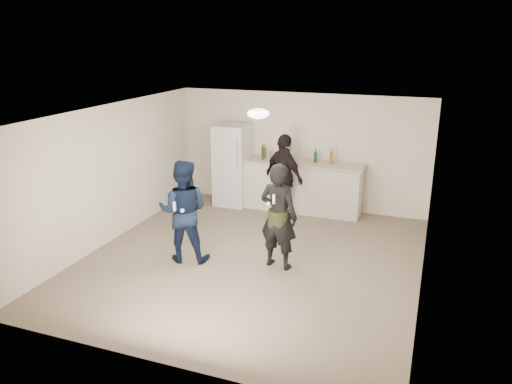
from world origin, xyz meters
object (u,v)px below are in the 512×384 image
(counter, at_px, (300,187))
(shaker, at_px, (269,155))
(man, at_px, (183,211))
(fridge, at_px, (232,165))
(woman, at_px, (279,216))
(spectator, at_px, (284,177))

(counter, height_order, shaker, shaker)
(counter, distance_m, man, 3.28)
(counter, relative_size, fridge, 1.44)
(man, relative_size, woman, 0.99)
(woman, bearing_deg, counter, -72.81)
(counter, xyz_separation_m, man, (-1.16, -3.05, 0.35))
(counter, height_order, fridge, fridge)
(man, distance_m, woman, 1.59)
(counter, xyz_separation_m, fridge, (-1.54, -0.07, 0.38))
(counter, bearing_deg, woman, -81.70)
(man, xyz_separation_m, spectator, (0.98, 2.48, 0.02))
(shaker, xyz_separation_m, man, (-0.44, -3.10, -0.30))
(fridge, bearing_deg, counter, 2.61)
(counter, xyz_separation_m, woman, (0.40, -2.76, 0.35))
(man, bearing_deg, woman, 175.90)
(man, bearing_deg, spectator, -126.24)
(counter, distance_m, fridge, 1.58)
(counter, xyz_separation_m, spectator, (-0.18, -0.57, 0.36))
(fridge, height_order, shaker, fridge)
(counter, bearing_deg, fridge, -177.39)
(shaker, relative_size, spectator, 0.10)
(fridge, xyz_separation_m, spectator, (1.35, -0.50, -0.01))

